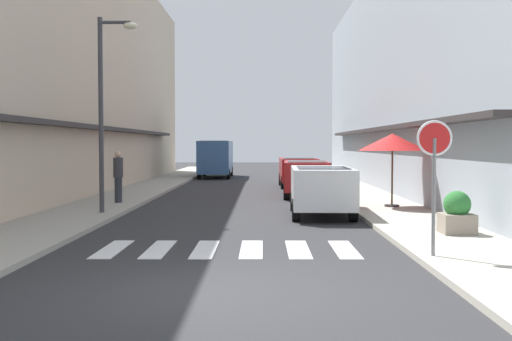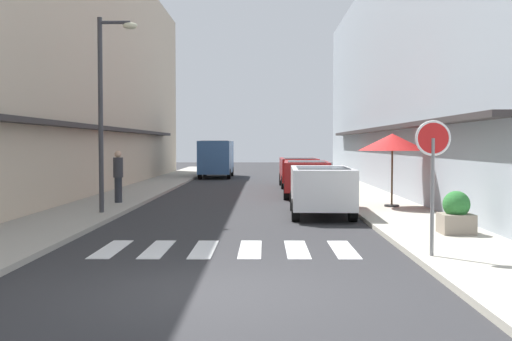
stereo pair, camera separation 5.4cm
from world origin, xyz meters
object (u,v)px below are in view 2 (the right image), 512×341
object	(u,v)px
parked_car_near	(321,185)
planter_corner	(456,214)
delivery_van	(216,156)
pedestrian_walking_near	(118,175)
cafe_umbrella	(392,142)
street_lamp	(106,95)
parked_car_far	(298,169)
round_street_sign	(433,152)
parked_car_mid	(306,174)

from	to	relation	value
parked_car_near	planter_corner	xyz separation A→B (m)	(2.66, -4.42, -0.36)
parked_car_near	planter_corner	size ratio (longest dim) A/B	4.31
delivery_van	pedestrian_walking_near	size ratio (longest dim) A/B	2.99
delivery_van	cafe_umbrella	distance (m)	20.83
parked_car_near	delivery_van	distance (m)	21.71
cafe_umbrella	street_lamp	bearing A→B (deg)	-168.42
street_lamp	pedestrian_walking_near	size ratio (longest dim) A/B	3.19
parked_car_near	parked_car_far	size ratio (longest dim) A/B	1.03
parked_car_near	cafe_umbrella	size ratio (longest dim) A/B	1.77
street_lamp	round_street_sign	bearing A→B (deg)	-42.46
parked_car_far	planter_corner	xyz separation A→B (m)	(2.66, -16.79, -0.36)
pedestrian_walking_near	delivery_van	bearing A→B (deg)	-72.97
delivery_van	street_lamp	world-z (taller)	street_lamp
parked_car_near	delivery_van	xyz separation A→B (m)	(-4.78, 21.17, 0.48)
parked_car_near	parked_car_mid	bearing A→B (deg)	90.00
parked_car_mid	street_lamp	world-z (taller)	street_lamp
planter_corner	parked_car_near	bearing A→B (deg)	121.05
round_street_sign	cafe_umbrella	size ratio (longest dim) A/B	1.04
parked_car_mid	delivery_van	distance (m)	15.23
round_street_sign	pedestrian_walking_near	world-z (taller)	round_street_sign
round_street_sign	cafe_umbrella	world-z (taller)	round_street_sign
parked_car_near	street_lamp	bearing A→B (deg)	-178.58
planter_corner	pedestrian_walking_near	size ratio (longest dim) A/B	0.54
round_street_sign	planter_corner	distance (m)	3.42
street_lamp	pedestrian_walking_near	world-z (taller)	street_lamp
planter_corner	pedestrian_walking_near	distance (m)	12.00
parked_car_mid	street_lamp	xyz separation A→B (m)	(-6.38, -6.88, 2.69)
street_lamp	parked_car_mid	bearing A→B (deg)	47.13
round_street_sign	pedestrian_walking_near	size ratio (longest dim) A/B	1.37
parked_car_mid	delivery_van	bearing A→B (deg)	108.30
delivery_van	pedestrian_walking_near	distance (m)	18.33
parked_car_mid	round_street_sign	distance (m)	14.06
street_lamp	planter_corner	size ratio (longest dim) A/B	5.92
parked_car_mid	planter_corner	xyz separation A→B (m)	(2.66, -11.14, -0.36)
delivery_van	cafe_umbrella	bearing A→B (deg)	-69.66
delivery_van	parked_car_mid	bearing A→B (deg)	-71.70
pedestrian_walking_near	parked_car_far	bearing A→B (deg)	-102.46
parked_car_near	pedestrian_walking_near	bearing A→B (deg)	156.54
parked_car_far	parked_car_mid	bearing A→B (deg)	-90.00
delivery_van	round_street_sign	bearing A→B (deg)	-77.82
parked_car_far	pedestrian_walking_near	bearing A→B (deg)	-125.81
parked_car_near	pedestrian_walking_near	distance (m)	7.41
parked_car_far	street_lamp	xyz separation A→B (m)	(-6.38, -12.53, 2.69)
parked_car_mid	parked_car_far	size ratio (longest dim) A/B	1.10
parked_car_mid	street_lamp	bearing A→B (deg)	-132.87
street_lamp	pedestrian_walking_near	distance (m)	4.03
parked_car_mid	cafe_umbrella	distance (m)	5.77
parked_car_near	delivery_van	world-z (taller)	delivery_van
parked_car_near	round_street_sign	world-z (taller)	round_street_sign
round_street_sign	cafe_umbrella	bearing A→B (deg)	82.92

